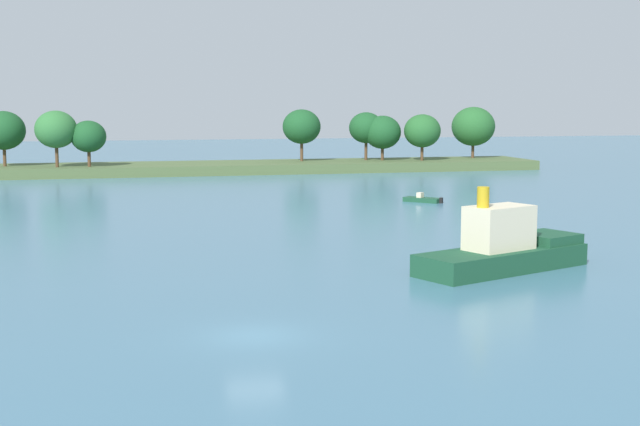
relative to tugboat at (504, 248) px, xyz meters
The scene contains 4 objects.
ground_plane 20.41m from the tugboat, 145.96° to the right, with size 400.00×400.00×0.00m, color teal.
treeline_island 77.65m from the tugboat, 89.71° to the left, with size 81.75×12.49×9.19m.
tugboat is the anchor object (origin of this frame).
fishing_skiff 36.26m from the tugboat, 77.65° to the left, with size 3.65×3.73×0.94m.
Camera 1 is at (-5.90, -36.75, 9.97)m, focal length 49.88 mm.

